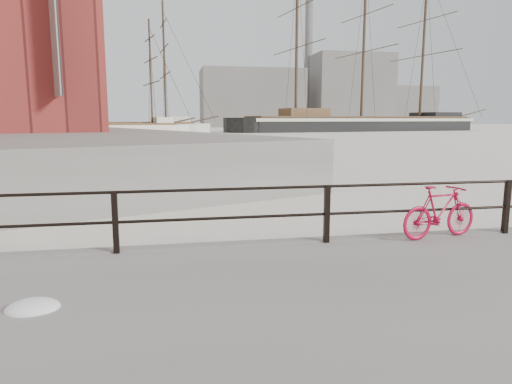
{
  "coord_description": "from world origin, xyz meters",
  "views": [
    {
      "loc": [
        -6.11,
        -7.46,
        2.46
      ],
      "look_at": [
        -4.43,
        1.5,
        1.0
      ],
      "focal_mm": 32.0,
      "sensor_mm": 36.0,
      "label": 1
    }
  ],
  "objects_px": {
    "barque_black": "(361,131)",
    "schooner_mid": "(123,134)",
    "bicycle": "(440,212)",
    "schooner_left": "(117,135)"
  },
  "relations": [
    {
      "from": "barque_black",
      "to": "schooner_mid",
      "type": "xyz_separation_m",
      "value": [
        -46.89,
        -10.17,
        0.0
      ]
    },
    {
      "from": "barque_black",
      "to": "schooner_mid",
      "type": "distance_m",
      "value": 47.98
    },
    {
      "from": "schooner_left",
      "to": "barque_black",
      "type": "bearing_deg",
      "value": 4.44
    },
    {
      "from": "schooner_mid",
      "to": "schooner_left",
      "type": "bearing_deg",
      "value": -99.91
    },
    {
      "from": "bicycle",
      "to": "schooner_left",
      "type": "bearing_deg",
      "value": 90.04
    },
    {
      "from": "bicycle",
      "to": "schooner_left",
      "type": "height_order",
      "value": "schooner_left"
    },
    {
      "from": "barque_black",
      "to": "schooner_mid",
      "type": "height_order",
      "value": "barque_black"
    },
    {
      "from": "bicycle",
      "to": "schooner_mid",
      "type": "distance_m",
      "value": 73.7
    },
    {
      "from": "schooner_left",
      "to": "schooner_mid",
      "type": "bearing_deg",
      "value": 72.95
    },
    {
      "from": "barque_black",
      "to": "schooner_left",
      "type": "height_order",
      "value": "barque_black"
    }
  ]
}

